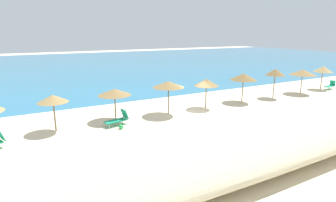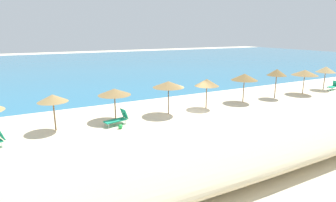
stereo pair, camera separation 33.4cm
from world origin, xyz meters
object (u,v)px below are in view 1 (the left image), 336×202
Objects in this scene: beach_umbrella_6 at (243,77)px; lounge_chair_1 at (330,85)px; beach_umbrella_7 at (275,72)px; beach_umbrella_8 at (303,72)px; lounge_chair_2 at (118,119)px; beach_umbrella_2 at (53,99)px; beach_umbrella_4 at (168,84)px; beach_ball at (121,127)px; beach_umbrella_9 at (323,69)px; beach_umbrella_3 at (114,92)px; beach_umbrella_5 at (206,82)px.

lounge_chair_1 is at bearing -1.55° from beach_umbrella_6.
beach_umbrella_8 is at bearing -0.72° from beach_umbrella_7.
lounge_chair_2 is at bearing -178.34° from beach_umbrella_8.
beach_umbrella_8 reaches higher than beach_umbrella_2.
beach_umbrella_2 is at bearing 179.54° from beach_umbrella_8.
lounge_chair_1 is (9.19, -0.17, -2.14)m from beach_umbrella_7.
beach_umbrella_4 is 5.25m from beach_ball.
lounge_chair_1 is (1.02, -0.48, -1.89)m from beach_umbrella_9.
beach_umbrella_3 is 2.07m from lounge_chair_2.
beach_ball is at bearing 160.38° from lounge_chair_2.
lounge_chair_2 is 5.78× the size of beach_ball.
beach_umbrella_8 is 0.99× the size of beach_umbrella_9.
beach_umbrella_6 is at bearing -98.92° from lounge_chair_2.
beach_umbrella_9 is (20.17, 0.33, -0.11)m from beach_umbrella_4.
lounge_chair_1 is at bearing -1.31° from beach_umbrella_8.
lounge_chair_1 is (29.62, -0.31, -1.79)m from beach_umbrella_2.
beach_ball is (-4.49, -1.52, -2.27)m from beach_umbrella_4.
beach_umbrella_6 is 1.02× the size of beach_umbrella_8.
beach_umbrella_8 is 20.78m from beach_ball.
beach_umbrella_9 is 1.58× the size of lounge_chair_1.
beach_umbrella_2 is 0.93× the size of beach_umbrella_9.
lounge_chair_2 is (-20.51, -0.59, -1.84)m from beach_umbrella_8.
beach_umbrella_8 is at bearing -1.69° from beach_umbrella_6.
beach_umbrella_4 is at bearing -1.12° from beach_umbrella_2.
beach_umbrella_6 is at bearing 0.15° from beach_umbrella_2.
beach_umbrella_3 reaches higher than lounge_chair_1.
beach_umbrella_9 is (16.47, 0.29, 0.07)m from beach_umbrella_5.
beach_umbrella_3 reaches higher than beach_ball.
beach_umbrella_3 is at bearing 179.49° from beach_umbrella_9.
beach_umbrella_6 is (8.02, 0.21, -0.04)m from beach_umbrella_4.
lounge_chair_2 is (4.05, -0.79, -1.77)m from beach_umbrella_2.
beach_umbrella_9 is at bearing 0.59° from beach_umbrella_6.
lounge_chair_1 is (17.49, -0.19, -1.83)m from beach_umbrella_5.
beach_ball is at bearing -175.87° from beach_umbrella_8.
beach_umbrella_9 is at bearing 0.34° from beach_umbrella_2.
beach_umbrella_9 is 1.48× the size of lounge_chair_2.
beach_umbrella_5 is 12.43m from beach_umbrella_8.
beach_umbrella_7 is 16.53m from lounge_chair_2.
beach_umbrella_6 is at bearing 79.31° from lounge_chair_1.
beach_ball is (-25.67, -1.37, -0.27)m from lounge_chair_1.
beach_umbrella_2 is 0.85× the size of beach_umbrella_7.
beach_umbrella_6 is (16.45, 0.04, 0.17)m from beach_umbrella_2.
beach_umbrella_9 is (12.15, 0.12, -0.07)m from beach_umbrella_6.
lounge_chair_2 is at bearing 83.15° from beach_ball.
beach_umbrella_8 is at bearing -0.35° from beach_umbrella_5.
beach_umbrella_8 is 1.57× the size of lounge_chair_1.
beach_umbrella_8 is at bearing -0.12° from beach_umbrella_4.
beach_umbrella_7 is at bearing -2.70° from beach_umbrella_6.
beach_umbrella_9 is at bearing 4.30° from beach_ball.
lounge_chair_2 is at bearing -177.76° from beach_umbrella_9.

